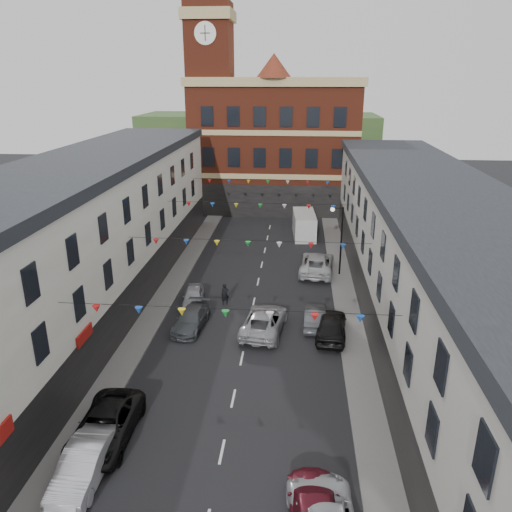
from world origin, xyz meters
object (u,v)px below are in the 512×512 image
(car_left_d, at_px, (191,319))
(car_right_d, at_px, (331,325))
(car_left_e, at_px, (193,296))
(moving_car, at_px, (264,321))
(car_right_e, at_px, (315,317))
(car_right_f, at_px, (317,264))
(street_lamp, at_px, (339,232))
(car_right_c, at_px, (314,512))
(car_left_c, at_px, (105,427))
(car_left_b, at_px, (84,465))
(white_van, at_px, (304,225))
(pedestrian, at_px, (225,294))

(car_left_d, height_order, car_right_d, car_right_d)
(car_left_e, relative_size, moving_car, 0.68)
(car_right_e, distance_m, car_right_f, 9.89)
(street_lamp, bearing_deg, moving_car, -117.57)
(car_right_c, bearing_deg, car_right_f, -93.97)
(street_lamp, xyz_separation_m, car_right_c, (-2.49, -25.65, -3.19))
(car_left_d, xyz_separation_m, moving_car, (4.93, -0.07, 0.12))
(car_right_c, height_order, car_right_d, car_right_d)
(moving_car, bearing_deg, car_right_e, -154.58)
(car_left_c, distance_m, car_right_c, 10.35)
(car_left_b, bearing_deg, car_left_e, 86.07)
(street_lamp, bearing_deg, white_van, 103.85)
(car_left_c, relative_size, white_van, 0.96)
(car_right_c, bearing_deg, street_lamp, -97.71)
(moving_car, bearing_deg, white_van, -89.92)
(car_left_e, height_order, car_right_f, car_right_f)
(car_left_c, distance_m, car_right_e, 15.88)
(car_right_f, bearing_deg, street_lamp, 167.32)
(car_left_c, bearing_deg, car_left_d, 81.23)
(car_right_d, xyz_separation_m, car_right_e, (-1.02, 1.47, -0.16))
(pedestrian, bearing_deg, car_left_c, -121.23)
(white_van, bearing_deg, car_right_f, -87.99)
(street_lamp, xyz_separation_m, car_right_e, (-2.07, -9.34, -3.25))
(street_lamp, distance_m, car_right_f, 3.54)
(car_right_f, relative_size, moving_car, 1.08)
(white_van, bearing_deg, car_left_c, -109.65)
(car_left_c, height_order, car_right_c, car_left_c)
(car_left_c, distance_m, car_left_e, 15.02)
(car_left_b, height_order, pedestrian, pedestrian)
(car_right_f, bearing_deg, car_right_d, 98.26)
(street_lamp, distance_m, car_left_b, 27.14)
(moving_car, bearing_deg, pedestrian, -43.39)
(car_left_c, bearing_deg, white_van, 73.70)
(car_right_c, relative_size, moving_car, 0.90)
(car_left_c, height_order, pedestrian, pedestrian)
(car_left_b, relative_size, car_right_f, 0.77)
(car_left_d, distance_m, car_left_e, 3.72)
(street_lamp, height_order, car_right_d, street_lamp)
(street_lamp, bearing_deg, car_right_f, 162.16)
(car_left_d, xyz_separation_m, car_left_e, (-0.62, 3.67, -0.01))
(car_left_c, height_order, car_right_e, car_left_c)
(car_left_b, xyz_separation_m, pedestrian, (3.41, 17.55, 0.07))
(car_left_c, height_order, car_right_f, car_right_f)
(car_right_e, xyz_separation_m, pedestrian, (-6.57, 2.78, 0.17))
(car_left_e, distance_m, car_right_e, 9.32)
(car_left_d, bearing_deg, car_left_c, -93.19)
(white_van, bearing_deg, moving_car, -100.99)
(pedestrian, bearing_deg, white_van, 52.93)
(car_left_b, height_order, white_van, white_van)
(car_left_c, height_order, car_left_e, car_left_c)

